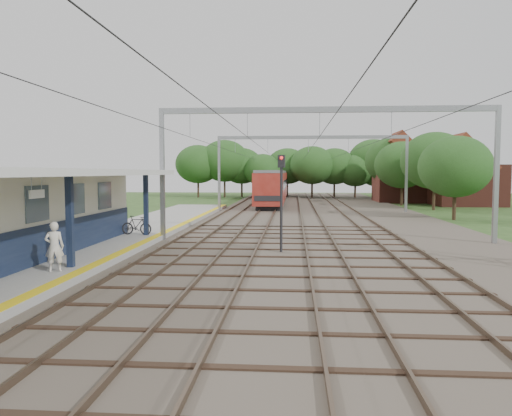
{
  "coord_description": "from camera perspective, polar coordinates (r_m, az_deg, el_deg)",
  "views": [
    {
      "loc": [
        1.91,
        -10.79,
        3.67
      ],
      "look_at": [
        -0.29,
        18.03,
        1.6
      ],
      "focal_mm": 35.0,
      "sensor_mm": 36.0,
      "label": 1
    }
  ],
  "objects": [
    {
      "name": "platform",
      "position": [
        26.75,
        -16.31,
        -3.58
      ],
      "size": [
        5.0,
        52.0,
        0.35
      ],
      "primitive_type": "cube",
      "color": "gray",
      "rests_on": "ground"
    },
    {
      "name": "rail_tracks",
      "position": [
        40.94,
        3.77,
        -0.81
      ],
      "size": [
        11.8,
        88.0,
        0.15
      ],
      "color": "brown",
      "rests_on": "ballast_bed"
    },
    {
      "name": "train",
      "position": [
        63.2,
        2.17,
        2.67
      ],
      "size": [
        2.87,
        35.69,
        3.77
      ],
      "color": "black",
      "rests_on": "ballast_bed"
    },
    {
      "name": "catenary_system",
      "position": [
        36.15,
        6.74,
        6.99
      ],
      "size": [
        17.22,
        88.0,
        7.0
      ],
      "color": "gray",
      "rests_on": "ground"
    },
    {
      "name": "bicycle",
      "position": [
        27.25,
        -13.49,
        -1.94
      ],
      "size": [
        1.74,
        0.7,
        1.02
      ],
      "primitive_type": "imported",
      "rotation": [
        0.0,
        0.0,
        1.43
      ],
      "color": "black",
      "rests_on": "platform"
    },
    {
      "name": "tree_band",
      "position": [
        67.95,
        6.01,
        5.12
      ],
      "size": [
        31.72,
        30.88,
        8.82
      ],
      "color": "#382619",
      "rests_on": "ground"
    },
    {
      "name": "signal_post",
      "position": [
        22.23,
        2.91,
        1.89
      ],
      "size": [
        0.33,
        0.29,
        4.44
      ],
      "rotation": [
        0.0,
        0.0,
        -0.2
      ],
      "color": "black",
      "rests_on": "ground"
    },
    {
      "name": "yellow_stripe",
      "position": [
        26.02,
        -11.67,
        -3.31
      ],
      "size": [
        0.45,
        52.0,
        0.01
      ],
      "primitive_type": "cube",
      "color": "yellow",
      "rests_on": "platform"
    },
    {
      "name": "ground",
      "position": [
        11.56,
        -5.55,
        -14.43
      ],
      "size": [
        160.0,
        160.0,
        0.0
      ],
      "primitive_type": "plane",
      "color": "#2D4C1E",
      "rests_on": "ground"
    },
    {
      "name": "ballast_bed",
      "position": [
        41.01,
        7.26,
        -1.0
      ],
      "size": [
        18.0,
        90.0,
        0.1
      ],
      "primitive_type": "cube",
      "color": "#473D33",
      "rests_on": "ground"
    },
    {
      "name": "station_building",
      "position": [
        20.87,
        -26.79,
        -0.81
      ],
      "size": [
        3.41,
        18.0,
        3.4
      ],
      "color": "beige",
      "rests_on": "platform"
    },
    {
      "name": "person",
      "position": [
        18.01,
        -22.06,
        -4.11
      ],
      "size": [
        0.71,
        0.59,
        1.69
      ],
      "primitive_type": "imported",
      "rotation": [
        0.0,
        0.0,
        3.48
      ],
      "color": "silver",
      "rests_on": "platform"
    },
    {
      "name": "house_far",
      "position": [
        64.36,
        17.03,
        3.53
      ],
      "size": [
        8.0,
        6.12,
        8.66
      ],
      "color": "brown",
      "rests_on": "ground"
    },
    {
      "name": "house_near",
      "position": [
        59.92,
        22.97,
        3.12
      ],
      "size": [
        7.0,
        6.12,
        7.89
      ],
      "color": "brown",
      "rests_on": "ground"
    },
    {
      "name": "canopy",
      "position": [
        19.38,
        -25.66,
        3.62
      ],
      "size": [
        6.4,
        20.0,
        3.44
      ],
      "color": "#111C35",
      "rests_on": "platform"
    }
  ]
}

